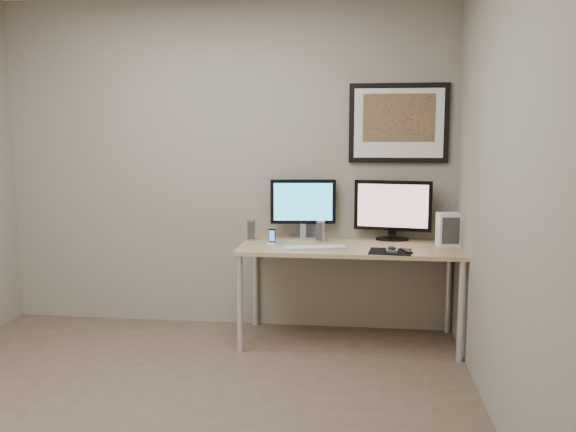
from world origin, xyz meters
name	(u,v)px	position (x,y,z in m)	size (l,w,h in m)	color
floor	(160,416)	(0.00, 0.00, 0.00)	(3.60, 3.60, 0.00)	brown
room	(177,116)	(0.00, 0.45, 1.64)	(3.60, 3.60, 3.60)	white
desk	(350,254)	(1.00, 1.35, 0.66)	(1.60, 0.70, 0.73)	olive
framed_art	(399,123)	(1.35, 1.68, 1.62)	(0.75, 0.04, 0.60)	black
monitor_large	(303,206)	(0.63, 1.61, 0.99)	(0.51, 0.19, 0.46)	#B2B3B8
monitor_tv	(393,209)	(1.32, 1.61, 0.98)	(0.58, 0.17, 0.46)	black
speaker_left	(251,230)	(0.24, 1.48, 0.81)	(0.06, 0.06, 0.16)	#B2B3B8
speaker_right	(321,231)	(0.78, 1.48, 0.81)	(0.06, 0.06, 0.16)	#B2B3B8
phone_dock	(272,236)	(0.43, 1.33, 0.79)	(0.05, 0.05, 0.11)	black
keyboard	(315,247)	(0.76, 1.20, 0.74)	(0.45, 0.12, 0.02)	silver
mousepad	(390,252)	(1.28, 1.14, 0.73)	(0.29, 0.25, 0.00)	black
mouse	(392,249)	(1.29, 1.13, 0.75)	(0.07, 0.12, 0.04)	black
remote	(406,251)	(1.39, 1.14, 0.74)	(0.04, 0.15, 0.02)	black
fan_unit	(448,229)	(1.71, 1.43, 0.85)	(0.16, 0.12, 0.24)	silver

